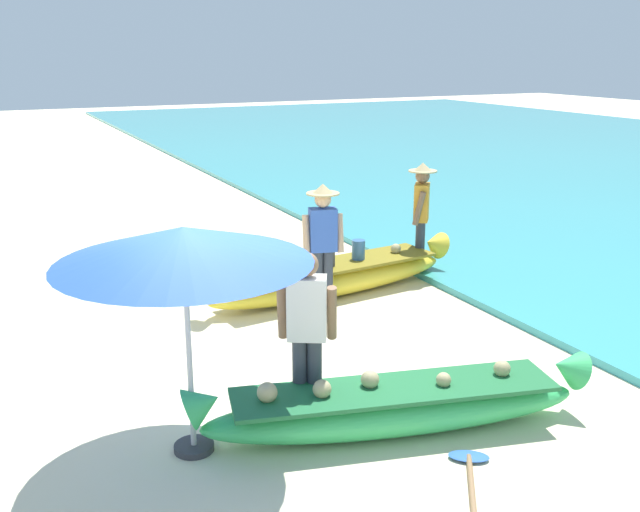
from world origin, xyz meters
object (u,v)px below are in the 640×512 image
(patio_umbrella_large, at_px, (183,246))
(person_tourist_customer, at_px, (307,330))
(person_vendor_hatted, at_px, (323,239))
(paddle, at_px, (472,491))
(boat_yellow_midground, at_px, (332,277))
(person_vendor_assistant, at_px, (421,211))
(boat_green_foreground, at_px, (394,407))

(patio_umbrella_large, bearing_deg, person_tourist_customer, -1.04)
(person_vendor_hatted, bearing_deg, paddle, -100.19)
(person_vendor_hatted, height_order, paddle, person_vendor_hatted)
(person_vendor_hatted, bearing_deg, patio_umbrella_large, -133.87)
(boat_yellow_midground, distance_m, person_vendor_assistant, 1.88)
(person_vendor_assistant, bearing_deg, person_vendor_hatted, -157.99)
(boat_yellow_midground, relative_size, person_tourist_customer, 2.49)
(boat_green_foreground, bearing_deg, boat_yellow_midground, 71.47)
(person_tourist_customer, bearing_deg, patio_umbrella_large, 178.96)
(boat_green_foreground, distance_m, person_vendor_hatted, 3.41)
(paddle, bearing_deg, boat_green_foreground, 92.51)
(person_vendor_hatted, relative_size, person_vendor_assistant, 0.99)
(person_tourist_customer, bearing_deg, person_vendor_hatted, 61.25)
(boat_yellow_midground, relative_size, paddle, 2.80)
(person_tourist_customer, bearing_deg, person_vendor_assistant, 44.78)
(boat_yellow_midground, xyz_separation_m, person_tourist_customer, (-1.95, -3.33, 0.71))
(person_tourist_customer, bearing_deg, paddle, -65.85)
(boat_yellow_midground, height_order, patio_umbrella_large, patio_umbrella_large)
(boat_green_foreground, xyz_separation_m, person_vendor_hatted, (0.83, 3.22, 0.77))
(person_tourist_customer, xyz_separation_m, paddle, (0.72, -1.61, -0.94))
(boat_green_foreground, height_order, person_vendor_assistant, person_vendor_assistant)
(person_vendor_hatted, height_order, person_tourist_customer, person_vendor_hatted)
(boat_green_foreground, distance_m, boat_yellow_midground, 4.01)
(patio_umbrella_large, bearing_deg, boat_green_foreground, -15.34)
(boat_green_foreground, xyz_separation_m, person_vendor_assistant, (2.96, 4.08, 0.79))
(boat_green_foreground, relative_size, person_vendor_hatted, 2.19)
(boat_green_foreground, bearing_deg, person_vendor_hatted, 75.47)
(boat_green_foreground, relative_size, patio_umbrella_large, 1.79)
(person_vendor_assistant, bearing_deg, patio_umbrella_large, -142.94)
(patio_umbrella_large, bearing_deg, person_vendor_assistant, 37.06)
(paddle, bearing_deg, patio_umbrella_large, 138.37)
(paddle, bearing_deg, boat_yellow_midground, 76.09)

